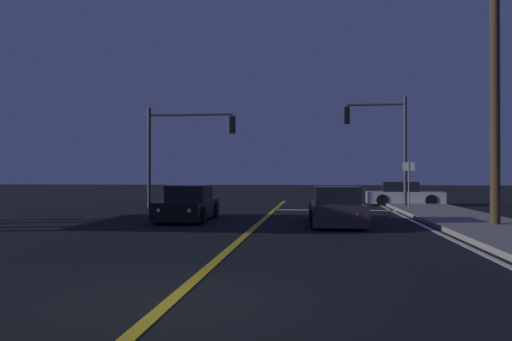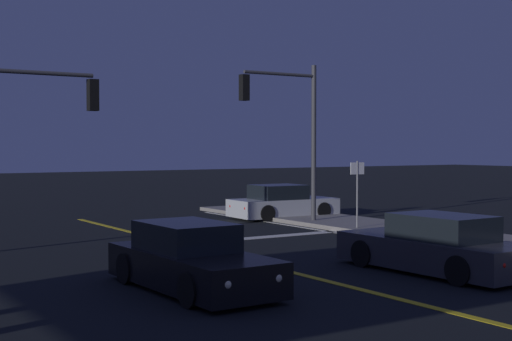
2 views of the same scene
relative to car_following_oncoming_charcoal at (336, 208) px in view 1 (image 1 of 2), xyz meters
The scene contains 12 objects.
ground_plane 11.77m from the car_following_oncoming_charcoal, 103.40° to the right, with size 160.00×160.00×0.00m, color black.
sidewalk_right 4.97m from the car_following_oncoming_charcoal, 14.41° to the right, with size 3.20×36.73×0.15m, color gray.
lane_line_center 3.04m from the car_following_oncoming_charcoal, 155.69° to the right, with size 0.20×34.69×0.01m, color gold.
lane_line_edge_right 3.24m from the car_following_oncoming_charcoal, 22.71° to the right, with size 0.16×34.69×0.01m, color silver.
stop_bar 7.50m from the car_following_oncoming_charcoal, 88.21° to the left, with size 5.91×0.50×0.01m, color silver.
car_following_oncoming_charcoal is the anchor object (origin of this frame).
car_lead_oncoming_black 5.72m from the car_following_oncoming_charcoal, 167.41° to the left, with size 1.89×4.50×1.34m.
car_distant_tail_silver 12.97m from the car_following_oncoming_charcoal, 70.69° to the left, with size 4.34×2.11×1.34m.
traffic_signal_near_right 10.70m from the car_following_oncoming_charcoal, 73.62° to the left, with size 3.25×0.28×5.86m.
traffic_signal_far_left 11.74m from the car_following_oncoming_charcoal, 132.48° to the left, with size 4.68×0.28×5.29m.
utility_pole_right 6.72m from the car_following_oncoming_charcoal, ahead, with size 1.70×0.32×9.46m.
street_sign_corner 7.96m from the car_following_oncoming_charcoal, 62.11° to the left, with size 0.56×0.06×2.39m.
Camera 1 is at (2.00, -7.15, 1.76)m, focal length 36.94 mm.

